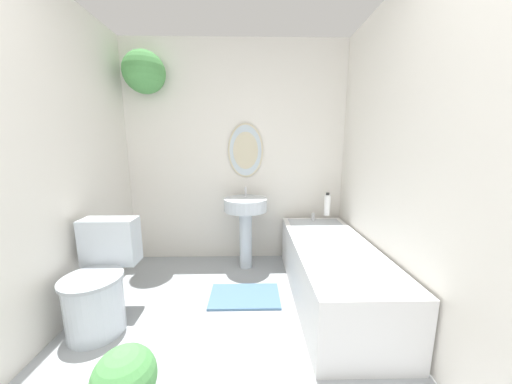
{
  "coord_description": "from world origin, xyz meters",
  "views": [
    {
      "loc": [
        0.16,
        -0.41,
        1.31
      ],
      "look_at": [
        0.2,
        1.53,
        0.95
      ],
      "focal_mm": 18.0,
      "sensor_mm": 36.0,
      "label": 1
    }
  ],
  "objects_px": {
    "bathtub": "(331,270)",
    "shampoo_bottle": "(327,205)",
    "pedestal_sink": "(246,215)",
    "toilet": "(100,284)"
  },
  "relations": [
    {
      "from": "bathtub",
      "to": "shampoo_bottle",
      "type": "bearing_deg",
      "value": 78.5
    },
    {
      "from": "pedestal_sink",
      "to": "bathtub",
      "type": "height_order",
      "value": "pedestal_sink"
    },
    {
      "from": "pedestal_sink",
      "to": "bathtub",
      "type": "relative_size",
      "value": 0.54
    },
    {
      "from": "pedestal_sink",
      "to": "toilet",
      "type": "bearing_deg",
      "value": -139.31
    },
    {
      "from": "toilet",
      "to": "bathtub",
      "type": "height_order",
      "value": "toilet"
    },
    {
      "from": "pedestal_sink",
      "to": "shampoo_bottle",
      "type": "relative_size",
      "value": 3.52
    },
    {
      "from": "pedestal_sink",
      "to": "bathtub",
      "type": "bearing_deg",
      "value": -38.2
    },
    {
      "from": "bathtub",
      "to": "shampoo_bottle",
      "type": "distance_m",
      "value": 0.77
    },
    {
      "from": "shampoo_bottle",
      "to": "toilet",
      "type": "bearing_deg",
      "value": -153.96
    },
    {
      "from": "toilet",
      "to": "shampoo_bottle",
      "type": "xyz_separation_m",
      "value": [
        1.9,
        0.93,
        0.36
      ]
    }
  ]
}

